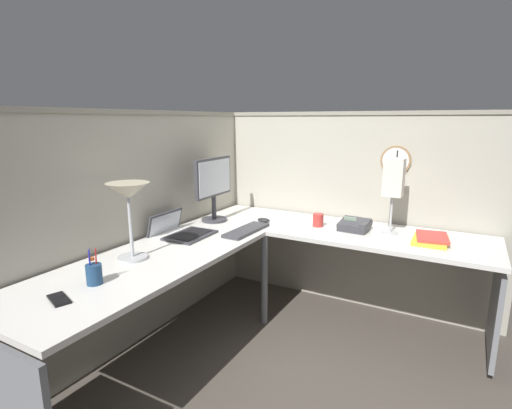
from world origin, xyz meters
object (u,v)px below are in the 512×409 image
at_px(cell_phone, 59,299).
at_px(wall_clock, 396,160).
at_px(computer_mouse, 264,220).
at_px(office_phone, 355,226).
at_px(desk_lamp_paper, 394,180).
at_px(pen_cup, 94,274).
at_px(coffee_mug, 318,220).
at_px(desk_lamp_dome, 128,197).
at_px(book_stack, 431,239).
at_px(keyboard, 246,230).
at_px(laptop, 179,231).
at_px(monitor, 214,184).

xyz_separation_m(cell_phone, wall_clock, (2.08, -1.06, 0.48)).
distance_m(computer_mouse, office_phone, 0.70).
bearing_deg(office_phone, wall_clock, -29.30).
bearing_deg(cell_phone, desk_lamp_paper, -11.64).
height_order(pen_cup, cell_phone, pen_cup).
bearing_deg(office_phone, coffee_mug, 93.64).
relative_size(desk_lamp_dome, desk_lamp_paper, 0.84).
bearing_deg(wall_clock, desk_lamp_paper, -171.75).
distance_m(cell_phone, book_stack, 2.19).
bearing_deg(computer_mouse, desk_lamp_paper, -80.25).
xyz_separation_m(office_phone, coffee_mug, (-0.02, 0.28, 0.01)).
distance_m(desk_lamp_dome, office_phone, 1.58).
distance_m(pen_cup, wall_clock, 2.21).
relative_size(office_phone, wall_clock, 0.99).
bearing_deg(book_stack, wall_clock, 40.51).
distance_m(computer_mouse, wall_clock, 1.10).
bearing_deg(wall_clock, cell_phone, 153.14).
bearing_deg(desk_lamp_paper, office_phone, 102.05).
bearing_deg(desk_lamp_dome, keyboard, -20.47).
relative_size(office_phone, desk_lamp_paper, 0.41).
bearing_deg(coffee_mug, laptop, 130.93).
distance_m(keyboard, wall_clock, 1.24).
xyz_separation_m(keyboard, desk_lamp_paper, (0.46, -0.91, 0.37)).
bearing_deg(wall_clock, coffee_mug, 127.40).
bearing_deg(cell_phone, computer_mouse, 13.78).
bearing_deg(desk_lamp_dome, book_stack, -51.63).
relative_size(computer_mouse, pen_cup, 0.58).
bearing_deg(keyboard, desk_lamp_paper, -61.69).
distance_m(keyboard, book_stack, 1.24).
distance_m(pen_cup, cell_phone, 0.20).
height_order(monitor, computer_mouse, monitor).
height_order(pen_cup, coffee_mug, pen_cup).
bearing_deg(book_stack, desk_lamp_paper, 73.69).
height_order(keyboard, desk_lamp_paper, desk_lamp_paper).
bearing_deg(computer_mouse, desk_lamp_dome, 165.61).
distance_m(laptop, desk_lamp_dome, 0.62).
relative_size(computer_mouse, book_stack, 0.35).
bearing_deg(wall_clock, office_phone, 150.70).
bearing_deg(coffee_mug, pen_cup, 158.74).
bearing_deg(wall_clock, book_stack, -139.49).
height_order(laptop, keyboard, laptop).
xyz_separation_m(laptop, desk_lamp_dome, (-0.51, -0.08, 0.34)).
height_order(pen_cup, wall_clock, wall_clock).
xyz_separation_m(desk_lamp_paper, coffee_mug, (-0.07, 0.51, -0.34)).
xyz_separation_m(desk_lamp_dome, desk_lamp_paper, (1.25, -1.20, 0.02)).
bearing_deg(office_phone, desk_lamp_paper, -77.95).
relative_size(pen_cup, office_phone, 0.83).
xyz_separation_m(computer_mouse, desk_lamp_dome, (-1.09, 0.28, 0.35)).
xyz_separation_m(pen_cup, office_phone, (1.55, -0.87, -0.02)).
relative_size(cell_phone, wall_clock, 0.65).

